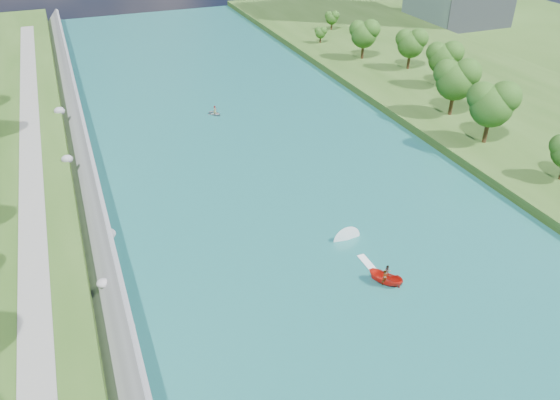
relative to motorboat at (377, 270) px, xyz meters
name	(u,v)px	position (x,y,z in m)	size (l,w,h in m)	color
ground	(371,298)	(-2.56, -3.13, -0.74)	(260.00, 260.00, 0.00)	#2D5119
river_water	(296,205)	(-2.56, 16.87, -0.69)	(55.00, 240.00, 0.10)	#175754
riprap_bank	(97,241)	(-28.42, 15.63, 1.07)	(5.11, 236.00, 4.56)	slate
riverside_path	(33,236)	(-35.06, 16.87, 2.81)	(3.00, 200.00, 0.10)	gray
trees_east	(458,81)	(36.02, 34.41, 5.84)	(15.72, 139.74, 11.77)	#274512
motorboat	(377,270)	(0.00, 0.00, 0.00)	(3.60, 18.76, 2.15)	red
raft	(215,113)	(-4.10, 50.86, -0.26)	(3.01, 3.34, 1.69)	#999CA1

